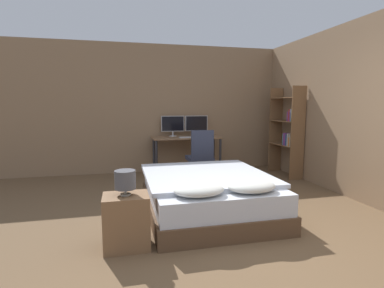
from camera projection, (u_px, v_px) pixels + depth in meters
name	position (u px, v px, depth m)	size (l,w,h in m)	color
ground_plane	(260.00, 251.00, 2.95)	(20.00, 20.00, 0.00)	brown
wall_back	(182.00, 109.00, 6.53)	(12.00, 0.06, 2.70)	#8E7051
wall_side_right	(345.00, 110.00, 4.72)	(0.06, 12.00, 2.70)	#8E7051
bed	(208.00, 194.00, 3.96)	(1.60, 1.91, 0.60)	brown
nightstand	(126.00, 221.00, 3.01)	(0.45, 0.36, 0.55)	brown
bedside_lamp	(125.00, 180.00, 2.95)	(0.21, 0.21, 0.25)	gray
desk	(187.00, 142.00, 6.28)	(1.43, 0.57, 0.77)	#846042
monitor_left	(173.00, 125.00, 6.35)	(0.49, 0.16, 0.44)	#B7B7BC
monitor_right	(196.00, 124.00, 6.47)	(0.49, 0.16, 0.44)	#B7B7BC
keyboard	(189.00, 137.00, 6.09)	(0.39, 0.13, 0.02)	#B7B7BC
computer_mouse	(202.00, 137.00, 6.16)	(0.07, 0.05, 0.04)	#B7B7BC
office_chair	(200.00, 161.00, 5.59)	(0.52, 0.52, 0.98)	black
bookshelf	(288.00, 129.00, 5.98)	(0.29, 0.86, 1.79)	brown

